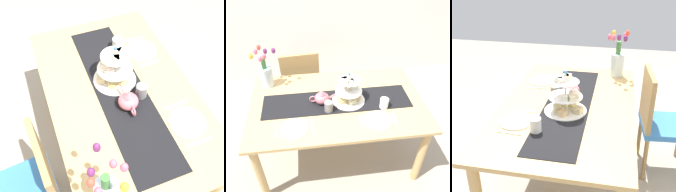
{
  "view_description": "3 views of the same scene",
  "coord_description": "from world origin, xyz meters",
  "views": [
    {
      "loc": [
        -1.03,
        0.45,
        2.14
      ],
      "look_at": [
        -0.04,
        0.07,
        0.76
      ],
      "focal_mm": 42.44,
      "sensor_mm": 36.0,
      "label": 1
    },
    {
      "loc": [
        -0.21,
        -1.68,
        2.2
      ],
      "look_at": [
        0.01,
        0.03,
        0.78
      ],
      "focal_mm": 39.07,
      "sensor_mm": 36.0,
      "label": 2
    },
    {
      "loc": [
        1.9,
        0.34,
        1.75
      ],
      "look_at": [
        0.09,
        -0.01,
        0.85
      ],
      "focal_mm": 47.3,
      "sensor_mm": 36.0,
      "label": 3
    }
  ],
  "objects": [
    {
      "name": "tulip_vase",
      "position": [
        -0.64,
        0.33,
        0.89
      ],
      "size": [
        0.23,
        0.19,
        0.42
      ],
      "color": "silver",
      "rests_on": "dining_table"
    },
    {
      "name": "dinner_plate_right",
      "position": [
        0.31,
        -0.29,
        0.74
      ],
      "size": [
        0.23,
        0.23,
        0.01
      ],
      "primitive_type": "cylinder",
      "color": "white",
      "rests_on": "dining_table"
    },
    {
      "name": "chair_left",
      "position": [
        -0.34,
        0.71,
        0.5
      ],
      "size": [
        0.45,
        0.45,
        0.91
      ],
      "color": "olive",
      "rests_on": "ground_plane"
    },
    {
      "name": "fork_right",
      "position": [
        0.16,
        -0.29,
        0.74
      ],
      "size": [
        0.02,
        0.15,
        0.01
      ],
      "primitive_type": "cube",
      "rotation": [
        0.0,
        0.0,
        0.04
      ],
      "color": "silver",
      "rests_on": "dining_table"
    },
    {
      "name": "knife_left",
      "position": [
        -0.24,
        -0.29,
        0.74
      ],
      "size": [
        0.02,
        0.17,
        0.01
      ],
      "primitive_type": "cube",
      "rotation": [
        0.0,
        0.0,
        0.05
      ],
      "color": "silver",
      "rests_on": "dining_table"
    },
    {
      "name": "teapot",
      "position": [
        -0.14,
        0.0,
        0.8
      ],
      "size": [
        0.24,
        0.13,
        0.14
      ],
      "color": "#D66B75",
      "rests_on": "table_runner"
    },
    {
      "name": "dining_table",
      "position": [
        0.0,
        0.0,
        0.64
      ],
      "size": [
        1.58,
        0.97,
        0.74
      ],
      "color": "tan",
      "rests_on": "ground_plane"
    },
    {
      "name": "ground_plane",
      "position": [
        0.0,
        0.0,
        0.0
      ],
      "size": [
        8.0,
        8.0,
        0.0
      ],
      "primitive_type": "plane",
      "color": "gray"
    },
    {
      "name": "mug_grey",
      "position": [
        -0.09,
        -0.11,
        0.79
      ],
      "size": [
        0.08,
        0.08,
        0.09
      ],
      "primitive_type": "cylinder",
      "color": "slate",
      "rests_on": "table_runner"
    },
    {
      "name": "dinner_plate_left",
      "position": [
        -0.38,
        -0.29,
        0.74
      ],
      "size": [
        0.23,
        0.23,
        0.01
      ],
      "primitive_type": "cylinder",
      "color": "white",
      "rests_on": "dining_table"
    },
    {
      "name": "tiered_cake_stand",
      "position": [
        0.11,
        0.0,
        0.84
      ],
      "size": [
        0.3,
        0.3,
        0.3
      ],
      "color": "beige",
      "rests_on": "table_runner"
    },
    {
      "name": "fork_left",
      "position": [
        -0.53,
        -0.29,
        0.74
      ],
      "size": [
        0.02,
        0.15,
        0.01
      ],
      "primitive_type": "cube",
      "rotation": [
        0.0,
        0.0,
        0.0
      ],
      "color": "silver",
      "rests_on": "dining_table"
    },
    {
      "name": "table_runner",
      "position": [
        0.0,
        0.0,
        0.74
      ],
      "size": [
        1.34,
        0.33,
        0.0
      ],
      "primitive_type": "cube",
      "color": "black",
      "rests_on": "dining_table"
    },
    {
      "name": "mug_white_text",
      "position": [
        0.4,
        -0.13,
        0.79
      ],
      "size": [
        0.08,
        0.08,
        0.09
      ],
      "primitive_type": "cylinder",
      "color": "white",
      "rests_on": "dining_table"
    },
    {
      "name": "knife_right",
      "position": [
        0.45,
        -0.29,
        0.74
      ],
      "size": [
        0.02,
        0.17,
        0.01
      ],
      "primitive_type": "cube",
      "rotation": [
        0.0,
        0.0,
        -0.06
      ],
      "color": "silver",
      "rests_on": "dining_table"
    }
  ]
}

